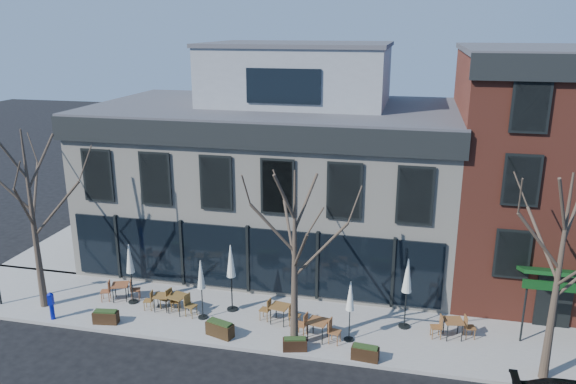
# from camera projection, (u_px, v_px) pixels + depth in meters

# --- Properties ---
(ground) EXTENTS (120.00, 120.00, 0.00)m
(ground) POSITION_uv_depth(u_px,v_px,m) (249.00, 296.00, 26.08)
(ground) COLOR black
(ground) RESTS_ON ground
(sidewalk_front) EXTENTS (33.50, 4.70, 0.15)m
(sidewalk_front) POSITION_uv_depth(u_px,v_px,m) (309.00, 326.00, 23.36)
(sidewalk_front) COLOR gray
(sidewalk_front) RESTS_ON ground
(sidewalk_side) EXTENTS (4.50, 12.00, 0.15)m
(sidewalk_side) POSITION_uv_depth(u_px,v_px,m) (100.00, 231.00, 34.09)
(sidewalk_side) COLOR gray
(sidewalk_side) RESTS_ON ground
(corner_building) EXTENTS (18.39, 10.39, 11.10)m
(corner_building) POSITION_uv_depth(u_px,v_px,m) (277.00, 171.00, 29.45)
(corner_building) COLOR beige
(corner_building) RESTS_ON ground
(red_brick_building) EXTENTS (8.20, 11.78, 11.18)m
(red_brick_building) POSITION_uv_depth(u_px,v_px,m) (543.00, 168.00, 26.32)
(red_brick_building) COLOR brown
(red_brick_building) RESTS_ON ground
(tree_corner) EXTENTS (3.93, 3.98, 7.92)m
(tree_corner) POSITION_uv_depth(u_px,v_px,m) (33.00, 218.00, 23.70)
(tree_corner) COLOR #382B21
(tree_corner) RESTS_ON sidewalk_front
(tree_mid) EXTENTS (3.50, 3.55, 7.04)m
(tree_mid) POSITION_uv_depth(u_px,v_px,m) (295.00, 259.00, 20.70)
(tree_mid) COLOR #382B21
(tree_mid) RESTS_ON sidewalk_front
(tree_right) EXTENTS (3.72, 3.77, 7.48)m
(tree_right) POSITION_uv_depth(u_px,v_px,m) (558.00, 277.00, 18.70)
(tree_right) COLOR #382B21
(tree_right) RESTS_ON sidewalk_front
(call_box) EXTENTS (0.25, 0.25, 1.25)m
(call_box) POSITION_uv_depth(u_px,v_px,m) (51.00, 305.00, 23.56)
(call_box) COLOR #0C169E
(call_box) RESTS_ON sidewalk_front
(cafe_set_0) EXTENTS (1.81, 1.02, 0.93)m
(cafe_set_0) POSITION_uv_depth(u_px,v_px,m) (120.00, 290.00, 25.28)
(cafe_set_0) COLOR brown
(cafe_set_0) RESTS_ON sidewalk_front
(cafe_set_1) EXTENTS (1.66, 0.74, 0.86)m
(cafe_set_1) POSITION_uv_depth(u_px,v_px,m) (162.00, 301.00, 24.39)
(cafe_set_1) COLOR brown
(cafe_set_1) RESTS_ON sidewalk_front
(cafe_set_2) EXTENTS (1.90, 0.94, 0.97)m
(cafe_set_2) POSITION_uv_depth(u_px,v_px,m) (178.00, 302.00, 24.16)
(cafe_set_2) COLOR brown
(cafe_set_2) RESTS_ON sidewalk_front
(cafe_set_3) EXTENTS (1.85, 0.83, 0.95)m
(cafe_set_3) POSITION_uv_depth(u_px,v_px,m) (280.00, 312.00, 23.32)
(cafe_set_3) COLOR brown
(cafe_set_3) RESTS_ON sidewalk_front
(cafe_set_4) EXTENTS (1.94, 0.88, 1.00)m
(cafe_set_4) POSITION_uv_depth(u_px,v_px,m) (318.00, 328.00, 22.08)
(cafe_set_4) COLOR brown
(cafe_set_4) RESTS_ON sidewalk_front
(cafe_set_5) EXTENTS (1.84, 0.85, 0.94)m
(cafe_set_5) POSITION_uv_depth(u_px,v_px,m) (453.00, 327.00, 22.20)
(cafe_set_5) COLOR brown
(cafe_set_5) RESTS_ON sidewalk_front
(umbrella_0) EXTENTS (0.44, 0.44, 2.78)m
(umbrella_0) POSITION_uv_depth(u_px,v_px,m) (130.00, 262.00, 24.61)
(umbrella_0) COLOR black
(umbrella_0) RESTS_ON sidewalk_front
(umbrella_1) EXTENTS (0.42, 0.42, 2.64)m
(umbrella_1) POSITION_uv_depth(u_px,v_px,m) (201.00, 278.00, 23.30)
(umbrella_1) COLOR black
(umbrella_1) RESTS_ON sidewalk_front
(umbrella_2) EXTENTS (0.48, 0.48, 3.03)m
(umbrella_2) POSITION_uv_depth(u_px,v_px,m) (231.00, 265.00, 23.90)
(umbrella_2) COLOR black
(umbrella_2) RESTS_ON sidewalk_front
(umbrella_3) EXTENTS (0.40, 0.40, 2.52)m
(umbrella_3) POSITION_uv_depth(u_px,v_px,m) (350.00, 299.00, 21.65)
(umbrella_3) COLOR black
(umbrella_3) RESTS_ON sidewalk_front
(umbrella_4) EXTENTS (0.49, 0.49, 3.04)m
(umbrella_4) POSITION_uv_depth(u_px,v_px,m) (407.00, 279.00, 22.51)
(umbrella_4) COLOR black
(umbrella_4) RESTS_ON sidewalk_front
(planter_0) EXTENTS (1.07, 0.56, 0.57)m
(planter_0) POSITION_uv_depth(u_px,v_px,m) (106.00, 317.00, 23.35)
(planter_0) COLOR #311F10
(planter_0) RESTS_ON sidewalk_front
(planter_1) EXTENTS (1.22, 0.77, 0.63)m
(planter_1) POSITION_uv_depth(u_px,v_px,m) (220.00, 329.00, 22.38)
(planter_1) COLOR #2F200F
(planter_1) RESTS_ON sidewalk_front
(planter_2) EXTENTS (0.99, 0.59, 0.52)m
(planter_2) POSITION_uv_depth(u_px,v_px,m) (295.00, 344.00, 21.41)
(planter_2) COLOR black
(planter_2) RESTS_ON sidewalk_front
(planter_3) EXTENTS (1.04, 0.49, 0.57)m
(planter_3) POSITION_uv_depth(u_px,v_px,m) (365.00, 353.00, 20.80)
(planter_3) COLOR black
(planter_3) RESTS_ON sidewalk_front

